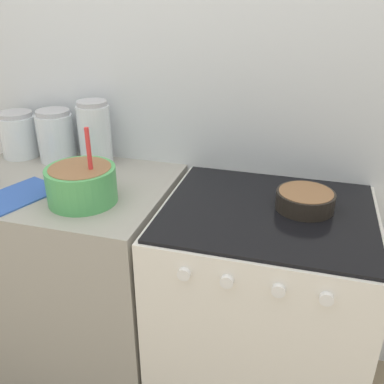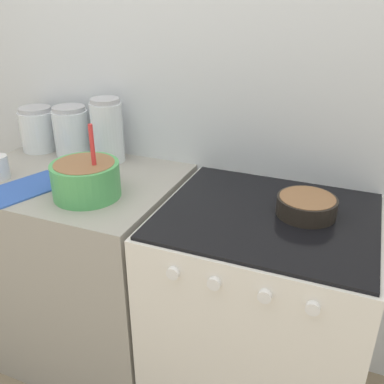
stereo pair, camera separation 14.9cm
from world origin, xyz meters
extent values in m
cube|color=silver|center=(0.00, 0.67, 1.20)|extent=(4.74, 0.05, 2.40)
cube|color=#9E998E|center=(-0.44, 0.32, 0.44)|extent=(0.87, 0.65, 0.89)
cube|color=white|center=(0.39, 0.32, 0.44)|extent=(0.75, 0.65, 0.88)
cube|color=black|center=(0.39, 0.32, 0.88)|extent=(0.72, 0.62, 0.01)
cylinder|color=white|center=(0.18, -0.01, 0.81)|extent=(0.04, 0.02, 0.04)
cylinder|color=white|center=(0.31, -0.01, 0.81)|extent=(0.04, 0.02, 0.04)
cylinder|color=white|center=(0.46, -0.01, 0.81)|extent=(0.04, 0.02, 0.04)
cylinder|color=white|center=(0.60, -0.01, 0.81)|extent=(0.04, 0.02, 0.04)
cylinder|color=#4CA559|center=(-0.26, 0.21, 0.95)|extent=(0.25, 0.25, 0.13)
cylinder|color=#8C603D|center=(-0.26, 0.21, 0.98)|extent=(0.22, 0.22, 0.07)
cylinder|color=red|center=(-0.22, 0.21, 1.04)|extent=(0.02, 0.02, 0.26)
cylinder|color=black|center=(0.51, 0.37, 0.92)|extent=(0.20, 0.20, 0.06)
cylinder|color=#8C603D|center=(0.51, 0.37, 0.93)|extent=(0.18, 0.18, 0.05)
cylinder|color=silver|center=(-0.76, 0.55, 0.98)|extent=(0.16, 0.16, 0.18)
cylinder|color=tan|center=(-0.76, 0.55, 0.94)|extent=(0.14, 0.14, 0.11)
cylinder|color=#B2B2B7|center=(-0.76, 0.55, 1.08)|extent=(0.14, 0.14, 0.02)
cylinder|color=silver|center=(-0.57, 0.55, 0.99)|extent=(0.16, 0.16, 0.21)
cylinder|color=olive|center=(-0.57, 0.55, 0.95)|extent=(0.14, 0.14, 0.12)
cylinder|color=#B2B2B7|center=(-0.57, 0.55, 1.10)|extent=(0.14, 0.14, 0.02)
cylinder|color=silver|center=(-0.38, 0.55, 1.02)|extent=(0.14, 0.14, 0.26)
cylinder|color=white|center=(-0.38, 0.55, 0.97)|extent=(0.12, 0.12, 0.15)
cylinder|color=#B2B2B7|center=(-0.38, 0.55, 1.16)|extent=(0.12, 0.12, 0.02)
cube|color=#3359B2|center=(-0.52, 0.17, 0.89)|extent=(0.28, 0.34, 0.01)
camera|label=1|loc=(0.49, -1.01, 1.59)|focal=40.00mm
camera|label=2|loc=(0.64, -0.96, 1.59)|focal=40.00mm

